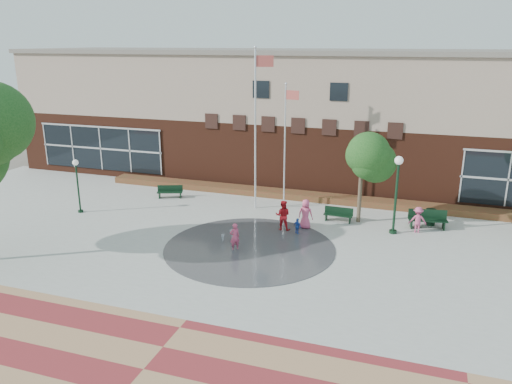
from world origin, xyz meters
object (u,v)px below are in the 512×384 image
(flagpole_left, at_px, (256,121))
(child_splash, at_px, (235,237))
(bench_left, at_px, (170,194))
(flagpole_right, at_px, (286,140))
(trash_can, at_px, (431,217))

(flagpole_left, bearing_deg, child_splash, -94.72)
(bench_left, bearing_deg, flagpole_right, -16.75)
(flagpole_left, relative_size, bench_left, 5.68)
(flagpole_left, xyz_separation_m, child_splash, (1.02, -6.35, -4.61))
(bench_left, bearing_deg, trash_can, -19.68)
(bench_left, bearing_deg, child_splash, -63.26)
(flagpole_left, xyz_separation_m, bench_left, (-5.95, 0.18, -5.04))
(flagpole_right, bearing_deg, bench_left, -163.48)
(trash_can, xyz_separation_m, child_splash, (-9.02, -6.66, 0.22))
(flagpole_right, distance_m, child_splash, 7.83)
(bench_left, xyz_separation_m, trash_can, (16.00, 0.13, 0.20))
(flagpole_right, xyz_separation_m, trash_can, (8.44, -0.32, -3.73))
(child_splash, bearing_deg, flagpole_right, -138.20)
(bench_left, height_order, trash_can, trash_can)
(flagpole_left, relative_size, flagpole_right, 1.27)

